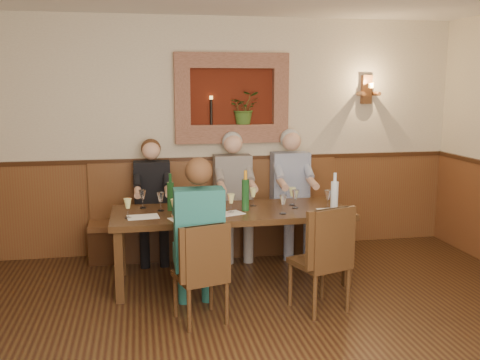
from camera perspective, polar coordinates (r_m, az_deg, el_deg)
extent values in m
cube|color=#C7B596|center=(6.47, -2.69, 4.71)|extent=(6.00, 0.04, 2.80)
cube|color=brown|center=(6.58, -2.60, -2.69)|extent=(6.00, 0.04, 1.10)
cube|color=#381E0F|center=(6.48, -2.65, 2.27)|extent=(6.02, 0.06, 0.05)
cube|color=#4F180B|center=(6.45, -0.93, 8.71)|extent=(1.00, 0.02, 0.70)
cube|color=#98614D|center=(6.41, -0.87, 12.64)|extent=(1.36, 0.12, 0.18)
cube|color=#98614D|center=(6.44, -0.85, 4.79)|extent=(1.36, 0.12, 0.18)
cube|color=#98614D|center=(6.34, -6.18, 8.63)|extent=(0.18, 0.12, 0.70)
cube|color=#98614D|center=(6.54, 4.30, 8.71)|extent=(0.18, 0.12, 0.70)
cube|color=#98614D|center=(6.43, -0.85, 5.76)|extent=(1.00, 0.14, 0.04)
imported|color=#3A5D1F|center=(6.44, 0.47, 7.69)|extent=(0.35, 0.30, 0.39)
cylinder|color=black|center=(6.38, -3.08, 7.25)|extent=(0.03, 0.03, 0.30)
cylinder|color=#FFBF59|center=(6.37, -3.10, 8.77)|extent=(0.04, 0.04, 0.04)
cube|color=brown|center=(6.91, 13.34, 9.37)|extent=(0.12, 0.08, 0.35)
cylinder|color=brown|center=(6.81, 12.78, 8.96)|extent=(0.05, 0.18, 0.05)
cylinder|color=brown|center=(6.89, 14.33, 8.91)|extent=(0.05, 0.18, 0.05)
cylinder|color=#FFBF59|center=(6.80, 13.80, 9.76)|extent=(0.06, 0.06, 0.06)
cube|color=black|center=(5.45, -0.94, -3.54)|extent=(2.40, 0.90, 0.06)
cube|color=black|center=(5.14, -12.77, -9.03)|extent=(0.08, 0.08, 0.69)
cube|color=black|center=(5.51, 11.40, -7.64)|extent=(0.08, 0.08, 0.69)
cube|color=black|center=(5.84, -12.53, -6.67)|extent=(0.08, 0.08, 0.69)
cube|color=black|center=(6.17, 8.83, -5.63)|extent=(0.08, 0.08, 0.69)
cube|color=#381E0F|center=(6.46, -2.30, -6.15)|extent=(3.00, 0.40, 0.40)
cube|color=brown|center=(6.40, -2.32, -4.26)|extent=(3.00, 0.45, 0.06)
cube|color=brown|center=(6.50, -2.58, -0.77)|extent=(3.00, 0.06, 0.66)
cube|color=black|center=(4.71, -4.22, -12.62)|extent=(0.46, 0.46, 0.38)
cube|color=black|center=(4.64, -4.26, -10.21)|extent=(0.48, 0.48, 0.05)
cube|color=black|center=(4.40, -3.43, -7.79)|extent=(0.39, 0.14, 0.47)
cube|color=black|center=(4.98, 8.40, -11.24)|extent=(0.52, 0.52, 0.41)
cube|color=black|center=(4.90, 8.47, -8.72)|extent=(0.55, 0.55, 0.05)
cube|color=black|center=(4.67, 10.02, -6.08)|extent=(0.42, 0.18, 0.51)
cube|color=black|center=(6.25, -9.15, -6.59)|extent=(0.41, 0.43, 0.45)
cube|color=black|center=(6.26, -9.37, -0.45)|extent=(0.41, 0.21, 0.54)
sphere|color=#D8A384|center=(6.16, -9.46, 3.10)|extent=(0.21, 0.21, 0.21)
sphere|color=#4C2D19|center=(6.21, -9.48, 3.33)|extent=(0.22, 0.22, 0.22)
cube|color=#544E4D|center=(6.33, -0.52, -6.25)|extent=(0.44, 0.46, 0.45)
cube|color=#544E4D|center=(6.34, -0.82, 0.10)|extent=(0.44, 0.23, 0.57)
sphere|color=#D8A384|center=(6.24, -0.76, 3.86)|extent=(0.22, 0.22, 0.22)
sphere|color=#B2B2B2|center=(6.29, -0.84, 4.10)|extent=(0.24, 0.24, 0.24)
cube|color=navy|center=(6.48, 5.69, -5.90)|extent=(0.45, 0.47, 0.45)
cube|color=navy|center=(6.50, 5.35, 0.39)|extent=(0.45, 0.23, 0.59)
sphere|color=#D8A384|center=(6.40, 5.52, 4.14)|extent=(0.22, 0.22, 0.22)
sphere|color=#B2B2B2|center=(6.45, 5.39, 4.38)|extent=(0.25, 0.25, 0.25)
cube|color=navy|center=(4.88, -4.50, -11.32)|extent=(0.42, 0.44, 0.45)
cube|color=navy|center=(4.52, -4.38, -4.32)|extent=(0.42, 0.22, 0.55)
sphere|color=#D8A384|center=(4.48, -4.51, 0.80)|extent=(0.21, 0.21, 0.21)
sphere|color=#4C2D19|center=(4.43, -4.44, 0.95)|extent=(0.23, 0.23, 0.23)
cylinder|color=red|center=(5.26, -2.71, -2.47)|extent=(0.24, 0.24, 0.23)
cylinder|color=#19471E|center=(5.40, 0.59, -1.60)|extent=(0.08, 0.08, 0.32)
cylinder|color=orange|center=(5.36, 0.59, 0.54)|extent=(0.03, 0.03, 0.09)
cylinder|color=#19471E|center=(5.45, -7.41, -1.75)|extent=(0.09, 0.09, 0.29)
cylinder|color=#19471E|center=(5.41, -7.46, 0.23)|extent=(0.04, 0.04, 0.09)
cylinder|color=silver|center=(5.42, 10.04, -1.78)|extent=(0.10, 0.10, 0.31)
cylinder|color=silver|center=(5.39, 10.10, 0.29)|extent=(0.04, 0.04, 0.09)
cube|color=white|center=(5.25, -10.31, -3.89)|extent=(0.32, 0.24, 0.00)
cube|color=white|center=(5.30, -1.12, -3.59)|extent=(0.32, 0.28, 0.00)
cube|color=white|center=(5.52, 9.59, -3.17)|extent=(0.24, 0.18, 0.00)
cube|color=white|center=(5.12, -5.76, -4.14)|extent=(0.36, 0.30, 0.00)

